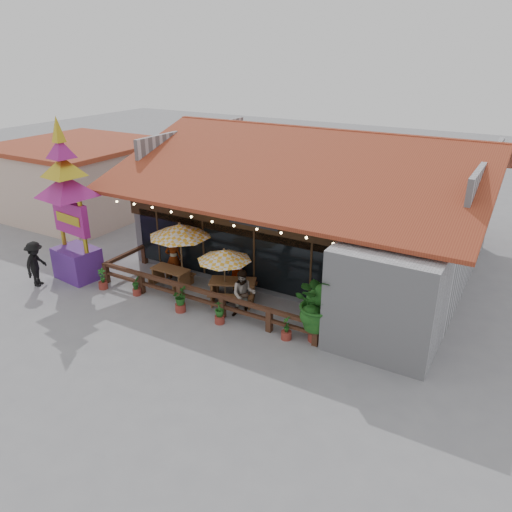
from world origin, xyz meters
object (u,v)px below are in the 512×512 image
Objects in this scene: umbrella_right at (224,255)px; tropical_plant at (320,303)px; picnic_table_left at (171,274)px; pedestrian at (36,264)px; thai_sign_tower at (67,191)px; picnic_table_right at (233,287)px; umbrella_left at (180,230)px.

umbrella_right is 1.09× the size of tropical_plant.
tropical_plant is (4.36, -0.78, -0.54)m from umbrella_right.
picnic_table_left is 5.67m from pedestrian.
picnic_table_right is at bearing 12.91° from thai_sign_tower.
thai_sign_tower is (-7.02, -1.61, 3.36)m from picnic_table_right.
picnic_table_right reaches higher than picnic_table_left.
thai_sign_tower is at bearing -168.57° from umbrella_right.
umbrella_right is 1.44m from picnic_table_right.
picnic_table_right is (3.01, 0.19, 0.06)m from picnic_table_left.
tropical_plant is 1.29× the size of pedestrian.
umbrella_left is 1.97m from picnic_table_left.
umbrella_right is at bearing -133.03° from picnic_table_right.
umbrella_left is at bearing 50.09° from picnic_table_left.
picnic_table_right is 8.47m from pedestrian.
umbrella_right is 4.46m from tropical_plant.
tropical_plant is at bearing 3.08° from thai_sign_tower.
umbrella_right is at bearing 169.91° from tropical_plant.
tropical_plant is at bearing -103.03° from pedestrian.
umbrella_right is 0.37× the size of thai_sign_tower.
umbrella_left is 0.47× the size of thai_sign_tower.
umbrella_left is 6.30m from pedestrian.
picnic_table_right is (0.22, 0.23, -1.41)m from umbrella_right.
picnic_table_right is (2.68, -0.20, -1.85)m from umbrella_left.
picnic_table_left is 5.47m from thai_sign_tower.
umbrella_right is 7.21m from thai_sign_tower.
thai_sign_tower is 3.39m from pedestrian.
umbrella_left reaches higher than tropical_plant.
thai_sign_tower reaches higher than picnic_table_left.
pedestrian is (-5.22, -3.21, -1.45)m from umbrella_left.
pedestrian is (-4.90, -2.82, 0.46)m from picnic_table_left.
picnic_table_right is at bearing 46.97° from umbrella_right.
pedestrian is (-0.88, -1.40, -2.96)m from thai_sign_tower.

